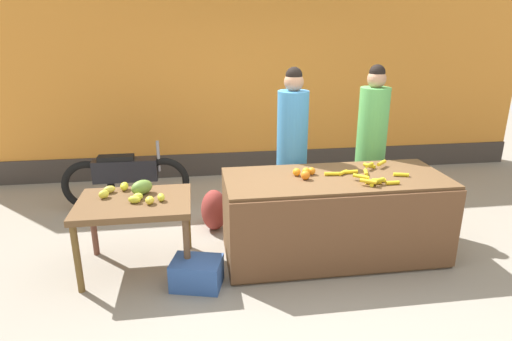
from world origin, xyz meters
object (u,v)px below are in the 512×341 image
object	(u,v)px
vendor_woman_green_shirt	(371,145)
parked_motorcycle	(126,178)
produce_sack	(214,210)
vendor_woman_blue_shirt	(292,150)
produce_crate	(197,273)

from	to	relation	value
vendor_woman_green_shirt	parked_motorcycle	xyz separation A→B (m)	(-2.92, 0.79, -0.53)
parked_motorcycle	produce_sack	distance (m)	1.36
produce_sack	vendor_woman_green_shirt	bearing A→B (deg)	0.40
vendor_woman_green_shirt	parked_motorcycle	distance (m)	3.07
vendor_woman_blue_shirt	vendor_woman_green_shirt	xyz separation A→B (m)	(0.96, 0.07, 0.00)
vendor_woman_green_shirt	produce_crate	world-z (taller)	vendor_woman_green_shirt
parked_motorcycle	vendor_woman_blue_shirt	bearing A→B (deg)	-23.78
parked_motorcycle	produce_sack	size ratio (longest dim) A/B	3.36
vendor_woman_green_shirt	produce_crate	bearing A→B (deg)	-150.57
vendor_woman_blue_shirt	vendor_woman_green_shirt	distance (m)	0.96
produce_sack	produce_crate	bearing A→B (deg)	-100.93
produce_crate	parked_motorcycle	bearing A→B (deg)	113.69
produce_crate	produce_sack	world-z (taller)	produce_sack
parked_motorcycle	produce_crate	xyz separation A→B (m)	(0.86, -1.96, -0.27)
vendor_woman_blue_shirt	vendor_woman_green_shirt	world-z (taller)	vendor_woman_green_shirt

